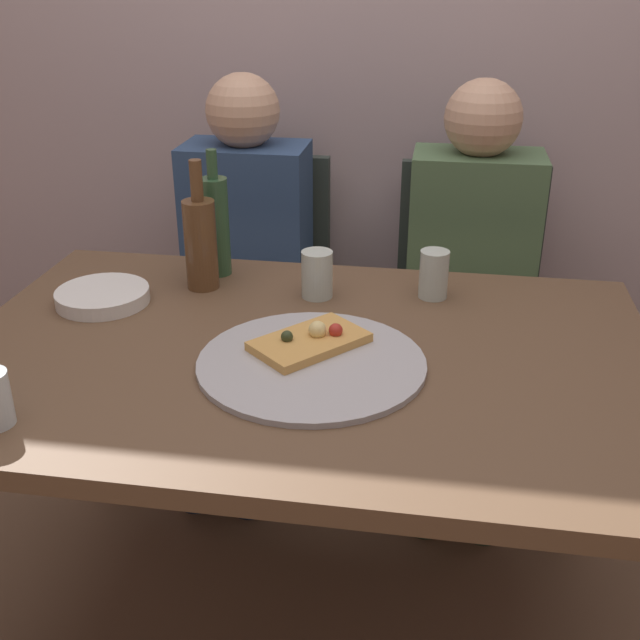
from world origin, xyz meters
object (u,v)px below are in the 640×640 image
object	(u,v)px
tumbler_far	(434,274)
plate_stack	(103,296)
chair_right	(466,297)
pizza_tray	(312,363)
wine_bottle	(216,225)
pizza_slice_last	(311,340)
chair_left	(255,284)
beer_bottle	(201,241)
dining_table	(302,385)
guest_in_sweater	(241,263)
guest_in_beanie	(470,277)
wine_glass	(317,274)

from	to	relation	value
tumbler_far	plate_stack	bearing A→B (deg)	-168.09
chair_right	pizza_tray	bearing A→B (deg)	71.12
wine_bottle	plate_stack	world-z (taller)	wine_bottle
pizza_slice_last	chair_left	distance (m)	0.97
pizza_slice_last	wine_bottle	size ratio (longest dim) A/B	0.82
wine_bottle	chair_right	world-z (taller)	wine_bottle
wine_bottle	chair_right	distance (m)	0.88
beer_bottle	chair_right	world-z (taller)	beer_bottle
dining_table	wine_bottle	size ratio (longest dim) A/B	4.57
chair_right	guest_in_sweater	xyz separation A→B (m)	(-0.66, -0.15, 0.13)
pizza_slice_last	wine_bottle	world-z (taller)	wine_bottle
plate_stack	guest_in_beanie	size ratio (longest dim) A/B	0.18
plate_stack	chair_right	bearing A→B (deg)	40.71
wine_bottle	plate_stack	distance (m)	0.32
wine_bottle	plate_stack	bearing A→B (deg)	-133.60
tumbler_far	chair_right	world-z (taller)	chair_right
beer_bottle	tumbler_far	xyz separation A→B (m)	(0.53, 0.03, -0.06)
guest_in_beanie	tumbler_far	bearing A→B (deg)	76.14
pizza_slice_last	guest_in_sweater	bearing A→B (deg)	114.92
beer_bottle	chair_left	world-z (taller)	beer_bottle
beer_bottle	wine_glass	size ratio (longest dim) A/B	2.79
beer_bottle	wine_bottle	bearing A→B (deg)	83.96
pizza_tray	chair_right	xyz separation A→B (m)	(0.32, 0.93, -0.24)
chair_right	guest_in_sweater	bearing A→B (deg)	12.85
pizza_tray	wine_bottle	world-z (taller)	wine_bottle
tumbler_far	guest_in_sweater	size ratio (longest dim) A/B	0.09
dining_table	pizza_slice_last	size ratio (longest dim) A/B	5.57
guest_in_sweater	chair_right	bearing A→B (deg)	-167.15
wine_bottle	tumbler_far	world-z (taller)	wine_bottle
pizza_slice_last	wine_bottle	xyz separation A→B (m)	(-0.30, 0.37, 0.10)
beer_bottle	pizza_slice_last	bearing A→B (deg)	-42.45
tumbler_far	guest_in_sweater	world-z (taller)	guest_in_sweater
pizza_slice_last	beer_bottle	world-z (taller)	beer_bottle
wine_bottle	wine_glass	bearing A→B (deg)	-21.15
tumbler_far	wine_glass	bearing A→B (deg)	-171.25
pizza_tray	chair_left	distance (m)	1.02
dining_table	plate_stack	world-z (taller)	plate_stack
dining_table	pizza_tray	distance (m)	0.11
beer_bottle	chair_right	distance (m)	0.94
dining_table	wine_glass	distance (m)	0.30
wine_bottle	beer_bottle	bearing A→B (deg)	-96.04
pizza_slice_last	chair_left	bearing A→B (deg)	110.99
dining_table	pizza_tray	xyz separation A→B (m)	(0.03, -0.06, 0.09)
wine_bottle	guest_in_sweater	world-z (taller)	guest_in_sweater
guest_in_sweater	wine_bottle	bearing A→B (deg)	96.24
guest_in_sweater	pizza_slice_last	bearing A→B (deg)	114.92
tumbler_far	wine_glass	world-z (taller)	tumbler_far
tumbler_far	guest_in_sweater	distance (m)	0.72
pizza_tray	chair_left	world-z (taller)	chair_left
guest_in_sweater	wine_glass	bearing A→B (deg)	123.84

